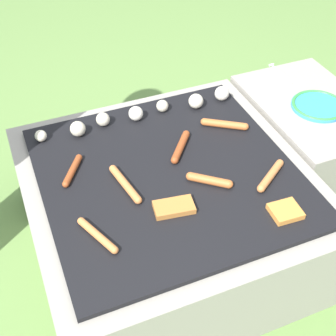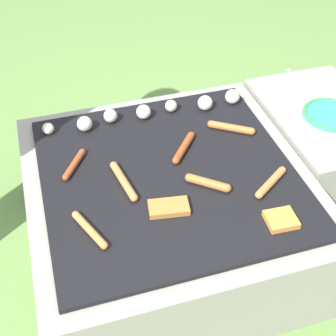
{
  "view_description": "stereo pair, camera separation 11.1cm",
  "coord_description": "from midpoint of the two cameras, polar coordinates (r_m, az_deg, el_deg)",
  "views": [
    {
      "loc": [
        -0.44,
        -1.08,
        1.46
      ],
      "look_at": [
        0.0,
        0.0,
        0.4
      ],
      "focal_mm": 50.0,
      "sensor_mm": 36.0,
      "label": 1
    },
    {
      "loc": [
        -0.34,
        -1.11,
        1.46
      ],
      "look_at": [
        0.0,
        0.0,
        0.4
      ],
      "focal_mm": 50.0,
      "sensor_mm": 36.0,
      "label": 2
    }
  ],
  "objects": [
    {
      "name": "fork_utensil",
      "position": [
        2.14,
        17.1,
        10.11
      ],
      "size": [
        0.03,
        0.21,
        0.01
      ],
      "color": "silver",
      "rests_on": "side_ledge"
    },
    {
      "name": "sausage_back_left",
      "position": [
        1.78,
        9.48,
        4.82
      ],
      "size": [
        0.16,
        0.11,
        0.03
      ],
      "color": "#B7602D",
      "rests_on": "grill"
    },
    {
      "name": "bread_slice_center",
      "position": [
        1.48,
        15.73,
        -6.14
      ],
      "size": [
        0.1,
        0.09,
        0.02
      ],
      "color": "#D18438",
      "rests_on": "grill"
    },
    {
      "name": "mushroom_row",
      "position": [
        1.82,
        -0.01,
        6.99
      ],
      "size": [
        0.78,
        0.08,
        0.06
      ],
      "color": "beige",
      "rests_on": "grill"
    },
    {
      "name": "sausage_front_right",
      "position": [
        1.58,
        14.4,
        -1.76
      ],
      "size": [
        0.15,
        0.11,
        0.03
      ],
      "color": "#C6753D",
      "rests_on": "grill"
    },
    {
      "name": "plate_colorful",
      "position": [
        1.96,
        20.77,
        6.09
      ],
      "size": [
        0.22,
        0.22,
        0.02
      ],
      "color": "#338CCC",
      "rests_on": "side_ledge"
    },
    {
      "name": "side_ledge",
      "position": [
        2.09,
        19.04,
        2.22
      ],
      "size": [
        0.42,
        0.63,
        0.38
      ],
      "color": "gray",
      "rests_on": "ground_plane"
    },
    {
      "name": "sausage_mid_right",
      "position": [
        1.62,
        -9.46,
        0.38
      ],
      "size": [
        0.1,
        0.14,
        0.02
      ],
      "color": "#93421E",
      "rests_on": "grill"
    },
    {
      "name": "ground_plane",
      "position": [
        1.87,
        1.72,
        -9.13
      ],
      "size": [
        14.0,
        14.0,
        0.0
      ],
      "primitive_type": "plane",
      "color": "#608442"
    },
    {
      "name": "sausage_front_center",
      "position": [
        1.54,
        -3.4,
        -1.65
      ],
      "size": [
        0.06,
        0.2,
        0.03
      ],
      "color": "#C6753D",
      "rests_on": "grill"
    },
    {
      "name": "grill",
      "position": [
        1.73,
        1.84,
        -5.25
      ],
      "size": [
        0.96,
        0.96,
        0.38
      ],
      "color": "gray",
      "rests_on": "ground_plane"
    },
    {
      "name": "sausage_back_center",
      "position": [
        1.67,
        3.83,
        2.45
      ],
      "size": [
        0.12,
        0.14,
        0.03
      ],
      "color": "#93421E",
      "rests_on": "grill"
    },
    {
      "name": "sausage_back_right",
      "position": [
        1.54,
        6.94,
        -1.88
      ],
      "size": [
        0.13,
        0.11,
        0.03
      ],
      "color": "#B7602D",
      "rests_on": "grill"
    },
    {
      "name": "bread_slice_left",
      "position": [
        1.46,
        2.26,
        -4.9
      ],
      "size": [
        0.13,
        0.09,
        0.02
      ],
      "color": "#B27033",
      "rests_on": "grill"
    },
    {
      "name": "sausage_front_left",
      "position": [
        1.41,
        -7.33,
        -7.54
      ],
      "size": [
        0.08,
        0.17,
        0.02
      ],
      "color": "#C6753D",
      "rests_on": "grill"
    }
  ]
}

